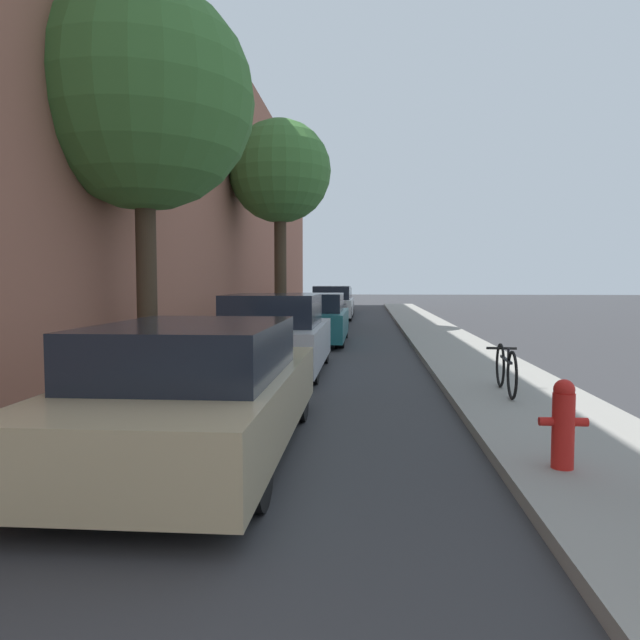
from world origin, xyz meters
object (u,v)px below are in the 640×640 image
at_px(parked_car_champagne, 198,391).
at_px(bicycle, 506,369).
at_px(parked_car_teal, 313,319).
at_px(street_tree_near, 143,100).
at_px(parked_car_black, 322,311).
at_px(fire_hydrant, 563,423).
at_px(parked_car_silver, 275,336).
at_px(parked_car_white, 333,304).
at_px(parked_car_grey, 337,301).
at_px(street_tree_far, 280,173).

relative_size(parked_car_champagne, bicycle, 2.82).
distance_m(parked_car_teal, street_tree_near, 7.98).
bearing_deg(parked_car_black, fire_hydrant, -78.54).
bearing_deg(parked_car_silver, parked_car_champagne, -89.28).
bearing_deg(parked_car_white, parked_car_teal, -89.71).
bearing_deg(parked_car_champagne, parked_car_white, 89.70).
height_order(parked_car_black, bicycle, parked_car_black).
bearing_deg(parked_car_grey, street_tree_near, -95.58).
height_order(parked_car_grey, fire_hydrant, parked_car_grey).
relative_size(parked_car_teal, parked_car_black, 1.11).
xyz_separation_m(parked_car_champagne, street_tree_near, (-2.16, 4.33, 4.18)).
bearing_deg(parked_car_teal, street_tree_far, 111.35).
xyz_separation_m(parked_car_teal, parked_car_grey, (-0.15, 15.79, -0.01)).
height_order(street_tree_near, street_tree_far, street_tree_far).
bearing_deg(bicycle, street_tree_far, 116.55).
bearing_deg(parked_car_teal, bicycle, -65.88).
height_order(parked_car_grey, bicycle, parked_car_grey).
xyz_separation_m(street_tree_far, fire_hydrant, (4.67, -15.05, -4.89)).
relative_size(parked_car_silver, street_tree_far, 0.57).
distance_m(parked_car_teal, fire_hydrant, 11.72).
height_order(parked_car_champagne, street_tree_near, street_tree_near).
bearing_deg(parked_car_white, street_tree_near, -97.80).
distance_m(parked_car_white, street_tree_near, 17.23).
xyz_separation_m(parked_car_black, street_tree_near, (-2.17, -11.59, 4.20)).
bearing_deg(parked_car_grey, parked_car_white, -88.97).
xyz_separation_m(parked_car_teal, street_tree_near, (-2.32, -6.40, 4.16)).
distance_m(parked_car_champagne, street_tree_near, 6.39).
distance_m(parked_car_teal, parked_car_black, 5.19).
xyz_separation_m(parked_car_silver, fire_hydrant, (3.42, -5.84, -0.18)).
relative_size(parked_car_white, street_tree_far, 0.64).
distance_m(parked_car_silver, parked_car_black, 10.62).
relative_size(parked_car_grey, street_tree_near, 0.70).
xyz_separation_m(parked_car_silver, parked_car_black, (0.08, 10.62, -0.07)).
xyz_separation_m(parked_car_champagne, parked_car_grey, (0.01, 26.52, 0.01)).
xyz_separation_m(parked_car_teal, parked_car_black, (-0.15, 5.19, -0.04)).
height_order(parked_car_champagne, fire_hydrant, parked_car_champagne).
distance_m(street_tree_near, bicycle, 7.41).
bearing_deg(street_tree_near, parked_car_white, 82.20).
bearing_deg(parked_car_grey, fire_hydrant, -82.96).
relative_size(street_tree_far, fire_hydrant, 9.19).
distance_m(parked_car_silver, parked_car_white, 15.61).
distance_m(parked_car_grey, bicycle, 23.89).
bearing_deg(bicycle, street_tree_near, 169.60).
relative_size(parked_car_silver, parked_car_grey, 0.87).
bearing_deg(parked_car_teal, parked_car_champagne, -90.86).
xyz_separation_m(parked_car_champagne, street_tree_far, (-1.32, 14.50, 4.77)).
height_order(street_tree_far, fire_hydrant, street_tree_far).
relative_size(parked_car_white, bicycle, 2.77).
bearing_deg(parked_car_black, parked_car_teal, -88.37).
bearing_deg(parked_car_grey, parked_car_champagne, -90.02).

